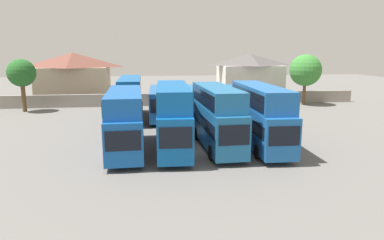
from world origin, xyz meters
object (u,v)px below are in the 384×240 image
at_px(bus_3, 217,114).
at_px(house_terrace_left, 74,76).
at_px(bus_1, 125,118).
at_px(bus_2, 173,114).
at_px(bus_4, 260,113).
at_px(house_terrace_centre, 250,76).
at_px(bus_8, 232,101).
at_px(tree_behind_wall, 21,73).
at_px(bus_5, 130,96).
at_px(bus_6, 161,102).
at_px(bus_7, 195,101).
at_px(tree_left_of_lot, 305,70).

distance_m(bus_3, house_terrace_left, 34.73).
distance_m(bus_1, bus_2, 3.75).
bearing_deg(bus_4, bus_2, -86.67).
bearing_deg(bus_3, house_terrace_centre, 157.09).
distance_m(bus_8, house_terrace_left, 27.48).
xyz_separation_m(bus_8, tree_behind_wall, (-26.17, 7.20, 3.07)).
bearing_deg(bus_3, house_terrace_left, -152.27).
distance_m(bus_4, bus_5, 17.77).
height_order(bus_6, house_terrace_left, house_terrace_left).
xyz_separation_m(bus_1, bus_8, (11.97, 13.43, -0.76)).
distance_m(bus_5, bus_6, 3.67).
relative_size(bus_8, house_terrace_left, 1.06).
height_order(bus_7, tree_behind_wall, tree_behind_wall).
relative_size(bus_3, bus_4, 0.92).
height_order(bus_6, house_terrace_centre, house_terrace_centre).
distance_m(bus_8, tree_behind_wall, 27.31).
xyz_separation_m(tree_left_of_lot, tree_behind_wall, (-39.20, -1.00, -0.07)).
distance_m(bus_7, bus_8, 4.50).
bearing_deg(bus_5, house_terrace_left, -150.25).
distance_m(bus_5, tree_behind_wall, 15.73).
height_order(bus_1, tree_left_of_lot, tree_left_of_lot).
height_order(bus_3, tree_behind_wall, tree_behind_wall).
xyz_separation_m(house_terrace_centre, tree_left_of_lot, (5.74, -8.79, 1.30)).
relative_size(bus_7, tree_behind_wall, 1.50).
bearing_deg(house_terrace_centre, bus_8, -113.23).
xyz_separation_m(bus_2, house_terrace_centre, (15.52, 30.53, 0.86)).
distance_m(bus_1, bus_8, 18.00).
relative_size(bus_5, tree_behind_wall, 1.71).
relative_size(bus_1, bus_4, 0.94).
bearing_deg(bus_2, house_terrace_left, -153.63).
height_order(bus_4, house_terrace_centre, house_terrace_centre).
height_order(bus_8, tree_behind_wall, tree_behind_wall).
distance_m(bus_4, bus_8, 13.41).
height_order(bus_3, bus_6, bus_3).
relative_size(bus_4, bus_7, 1.07).
distance_m(bus_5, tree_left_of_lot, 26.39).
bearing_deg(bus_1, bus_8, 136.78).
relative_size(bus_2, bus_6, 0.96).
xyz_separation_m(bus_4, tree_left_of_lot, (14.03, 21.55, 2.24)).
bearing_deg(bus_5, tree_behind_wall, -115.68).
relative_size(bus_3, house_terrace_left, 0.90).
xyz_separation_m(bus_3, bus_8, (4.64, 13.40, -0.88)).
xyz_separation_m(bus_3, bus_5, (-7.47, 13.92, -0.12)).
bearing_deg(tree_left_of_lot, house_terrace_centre, 123.16).
xyz_separation_m(house_terrace_centre, tree_behind_wall, (-33.46, -9.79, 1.24)).
bearing_deg(tree_behind_wall, bus_6, -22.07).
relative_size(bus_7, tree_left_of_lot, 1.39).
bearing_deg(bus_4, tree_left_of_lot, 148.68).
height_order(tree_left_of_lot, tree_behind_wall, tree_left_of_lot).
distance_m(bus_1, tree_left_of_lot, 33.14).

